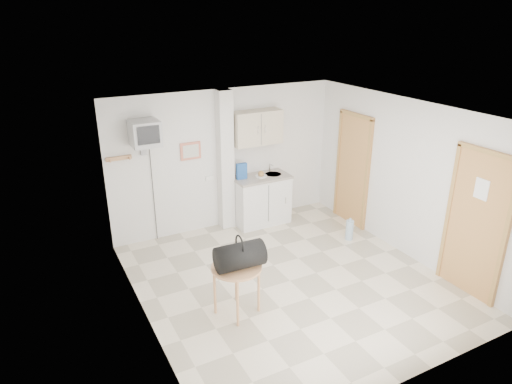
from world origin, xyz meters
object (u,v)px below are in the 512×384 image
water_bottle (349,230)px  duffel_bag (240,256)px  round_table (237,272)px  crt_television (145,134)px

water_bottle → duffel_bag: bearing=-158.8°
round_table → water_bottle: 2.82m
round_table → duffel_bag: bearing=-62.2°
round_table → duffel_bag: size_ratio=1.10×
round_table → duffel_bag: duffel_bag is taller
crt_television → round_table: size_ratio=3.10×
round_table → water_bottle: (2.62, 0.96, -0.43)m
crt_television → water_bottle: 3.78m
water_bottle → crt_television: bearing=155.9°
duffel_bag → water_bottle: (2.60, 1.01, -0.69)m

